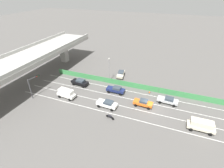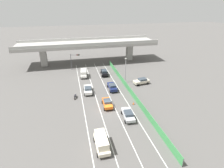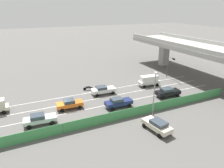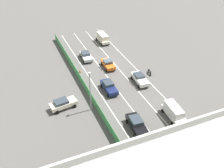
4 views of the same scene
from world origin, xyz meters
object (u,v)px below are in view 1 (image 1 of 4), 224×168
at_px(car_taxi_orange, 143,103).
at_px(car_sedan_white, 107,104).
at_px(car_van_cream, 201,125).
at_px(parked_sedan_cream, 121,74).
at_px(street_lamp, 109,68).
at_px(traffic_light, 33,83).
at_px(motorcycle, 110,117).
at_px(car_sedan_black, 80,82).
at_px(car_van_white, 66,93).
at_px(car_sedan_navy, 116,89).
at_px(car_sedan_silver, 168,100).
at_px(traffic_cone, 150,92).

relative_size(car_taxi_orange, car_sedan_white, 0.91).
xyz_separation_m(car_van_cream, car_sedan_white, (0.06, 18.77, -0.34)).
height_order(car_taxi_orange, parked_sedan_cream, parked_sedan_cream).
bearing_deg(street_lamp, traffic_light, 133.43).
relative_size(car_van_cream, parked_sedan_cream, 1.06).
bearing_deg(motorcycle, car_sedan_black, 53.02).
xyz_separation_m(car_van_white, motorcycle, (-3.14, -12.50, -0.78)).
distance_m(car_sedan_navy, car_sedan_silver, 12.58).
bearing_deg(street_lamp, car_taxi_orange, -123.88).
height_order(car_sedan_silver, car_van_white, car_van_white).
relative_size(car_sedan_silver, street_lamp, 0.66).
relative_size(traffic_light, traffic_cone, 9.42).
relative_size(car_taxi_orange, parked_sedan_cream, 0.95).
bearing_deg(traffic_cone, parked_sedan_cream, 59.18).
height_order(car_van_cream, car_van_white, car_van_white).
relative_size(car_sedan_navy, car_sedan_silver, 1.00).
bearing_deg(traffic_cone, car_van_cream, -129.73).
height_order(car_sedan_white, traffic_light, traffic_light).
bearing_deg(car_van_white, traffic_light, 107.62).
bearing_deg(traffic_light, car_sedan_white, -82.43).
xyz_separation_m(motorcycle, traffic_light, (0.86, 19.67, 3.25)).
xyz_separation_m(car_sedan_black, car_sedan_white, (-6.15, -10.49, -0.04)).
relative_size(car_van_white, traffic_cone, 8.34).
height_order(car_sedan_black, car_sedan_white, car_sedan_black).
height_order(car_sedan_white, parked_sedan_cream, parked_sedan_cream).
xyz_separation_m(car_van_cream, car_sedan_navy, (6.22, 18.96, -0.34)).
distance_m(car_taxi_orange, parked_sedan_cream, 14.61).
relative_size(street_lamp, traffic_cone, 12.58).
distance_m(car_van_white, parked_sedan_cream, 17.26).
distance_m(car_sedan_navy, car_sedan_black, 10.31).
xyz_separation_m(car_sedan_silver, traffic_light, (-8.62, 30.12, 2.84)).
distance_m(car_sedan_silver, parked_sedan_cream, 16.47).
relative_size(car_sedan_silver, car_sedan_white, 0.98).
bearing_deg(car_taxi_orange, car_van_cream, -106.19).
xyz_separation_m(car_sedan_silver, motorcycle, (-9.48, 10.45, -0.41)).
relative_size(car_van_white, car_sedan_white, 0.98).
bearing_deg(parked_sedan_cream, street_lamp, 151.76).
bearing_deg(car_sedan_navy, car_sedan_silver, -89.54).
height_order(car_taxi_orange, car_sedan_black, car_sedan_black).
height_order(car_sedan_silver, street_lamp, street_lamp).
xyz_separation_m(car_sedan_black, traffic_cone, (2.92, -18.28, -0.68)).
height_order(parked_sedan_cream, traffic_light, traffic_light).
distance_m(car_taxi_orange, car_sedan_silver, 5.90).
distance_m(parked_sedan_cream, street_lamp, 5.62).
height_order(car_taxi_orange, traffic_cone, car_taxi_orange).
distance_m(car_sedan_navy, street_lamp, 6.78).
distance_m(car_sedan_white, traffic_cone, 11.97).
distance_m(car_taxi_orange, traffic_cone, 5.86).
xyz_separation_m(car_sedan_silver, traffic_cone, (2.81, 4.61, -0.61)).
bearing_deg(traffic_cone, car_sedan_silver, -121.34).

